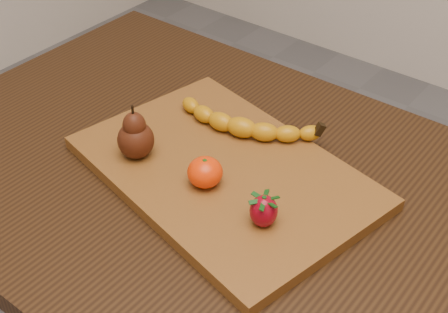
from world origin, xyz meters
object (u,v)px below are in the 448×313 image
Objects in this scene: cutting_board at (224,172)px; mandarin at (205,172)px; table at (206,215)px; pear at (135,131)px.

cutting_board is 0.06m from mandarin.
pear is (-0.09, -0.05, 0.16)m from table.
table is 19.09× the size of mandarin.
table is 0.15m from mandarin.
cutting_board is 0.15m from pear.
mandarin is at bearing 4.80° from pear.
cutting_board is (0.03, 0.00, 0.11)m from table.
pear is at bearing -149.24° from table.
mandarin is (0.00, -0.05, 0.03)m from cutting_board.
pear reaches higher than table.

